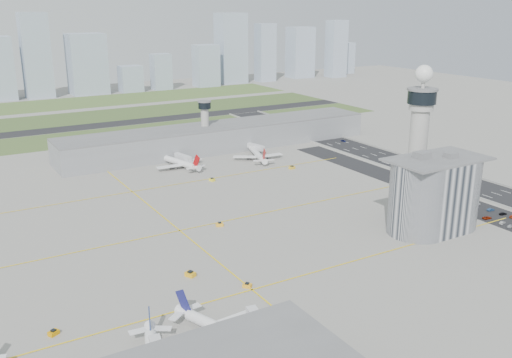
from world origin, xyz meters
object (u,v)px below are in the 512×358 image
car_lot_2 (487,218)px  jet_bridge_near_2 (268,339)px  car_lot_0 (511,226)px  jet_bridge_far_1 (249,147)px  car_lot_8 (503,214)px  car_lot_4 (459,207)px  jet_bridge_far_0 (176,157)px  car_lot_10 (477,204)px  tug_4 (212,179)px  car_lot_9 (491,210)px  car_lot_3 (474,211)px  car_hw_2 (344,141)px  secondary_tower (205,121)px  tug_2 (247,285)px  car_hw_4 (280,127)px  airplane_near_c (222,323)px  tug_0 (54,332)px  car_lot_11 (466,201)px  tug_5 (292,167)px  admin_building (434,194)px  control_tower (419,129)px  airplane_far_b (258,151)px  tug_3 (220,224)px  airplane_near_b (152,355)px  car_hw_1 (424,170)px  car_lot_1 (502,223)px  airplane_far_a (179,159)px  tug_1 (190,274)px

car_lot_2 → jet_bridge_near_2: bearing=109.7°
car_lot_0 → jet_bridge_far_1: bearing=4.8°
car_lot_8 → car_lot_4: bearing=40.7°
jet_bridge_far_0 → car_lot_10: jet_bridge_far_0 is taller
tug_4 → car_lot_9: tug_4 is taller
car_lot_3 → car_hw_2: 145.19m
secondary_tower → tug_2: 191.87m
jet_bridge_far_1 → car_hw_4: bearing=121.4°
airplane_near_c → car_lot_4: (143.60, 39.34, -4.34)m
car_lot_2 → tug_0: bearing=94.6°
jet_bridge_near_2 → tug_0: 61.49m
tug_2 → car_lot_11: (133.04, 21.57, -0.25)m
jet_bridge_far_0 → tug_5: bearing=36.5°
admin_building → car_lot_0: bearing=-27.9°
control_tower → secondary_tower: size_ratio=2.02×
car_lot_0 → jet_bridge_near_2: bearing=94.4°
airplane_far_b → car_lot_9: size_ratio=9.22×
secondary_tower → admin_building: 173.43m
tug_2 → car_hw_2: (162.05, 149.64, -0.27)m
admin_building → car_lot_3: (31.48, 3.97, -14.75)m
tug_4 → car_lot_2: 137.38m
admin_building → tug_3: (-75.31, 48.10, -14.42)m
control_tower → jet_bridge_far_0: bearing=119.4°
car_lot_3 → car_hw_2: (38.14, 140.10, 0.01)m
airplane_near_b → airplane_far_b: bearing=160.4°
car_lot_3 → admin_building: bearing=100.0°
car_hw_1 → car_hw_4: car_hw_4 is taller
tug_2 → car_lot_3: size_ratio=0.75×
car_lot_1 → car_hw_4: car_hw_4 is taller
tug_4 → car_lot_11: 128.50m
tug_0 → car_lot_10: 195.49m
car_lot_9 → tug_5: bearing=22.2°
airplane_near_c → car_lot_3: 148.74m
jet_bridge_far_1 → car_lot_2: bearing=0.7°
car_hw_1 → car_hw_4: size_ratio=0.98×
control_tower → car_hw_2: bearing=66.5°
secondary_tower → car_hw_4: secondary_tower is taller
jet_bridge_far_1 → car_lot_10: bearing=5.8°
car_lot_8 → airplane_far_a: bearing=39.9°
tug_0 → car_lot_10: (195.10, 12.27, -0.24)m
car_hw_1 → car_lot_11: bearing=-121.4°
admin_building → airplane_near_c: size_ratio=1.20×
car_lot_1 → airplane_near_b: bearing=87.5°
airplane_far_b → car_lot_4: 128.29m
car_lot_4 → car_lot_9: size_ratio=0.82×
car_lot_10 → car_hw_4: (15.67, 193.72, 0.05)m
tug_1 → control_tower: bearing=-15.9°
jet_bridge_far_0 → tug_4: 46.07m
jet_bridge_near_2 → car_lot_9: 150.52m
control_tower → admin_building: bearing=-123.7°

